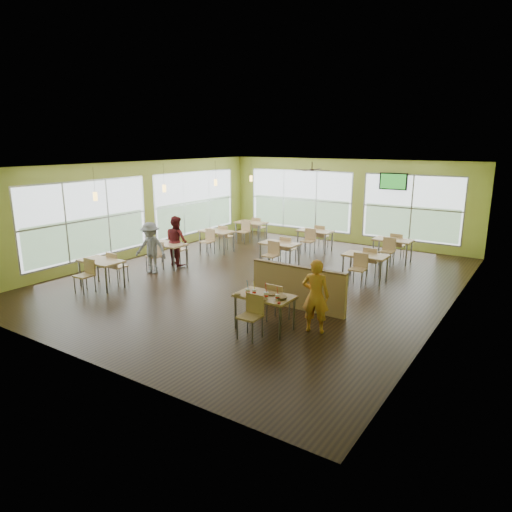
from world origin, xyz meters
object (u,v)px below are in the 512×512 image
at_px(half_wall_divider, 298,287).
at_px(man_plaid, 315,296).
at_px(main_table, 265,300).
at_px(food_basket, 281,298).

height_order(half_wall_divider, man_plaid, man_plaid).
xyz_separation_m(main_table, half_wall_divider, (0.00, 1.45, -0.11)).
height_order(main_table, man_plaid, man_plaid).
bearing_deg(half_wall_divider, man_plaid, -46.76).
distance_m(main_table, man_plaid, 1.05).
height_order(half_wall_divider, food_basket, half_wall_divider).
bearing_deg(main_table, half_wall_divider, 90.00).
relative_size(main_table, man_plaid, 0.98).
bearing_deg(half_wall_divider, main_table, -90.00).
distance_m(main_table, food_basket, 0.44).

